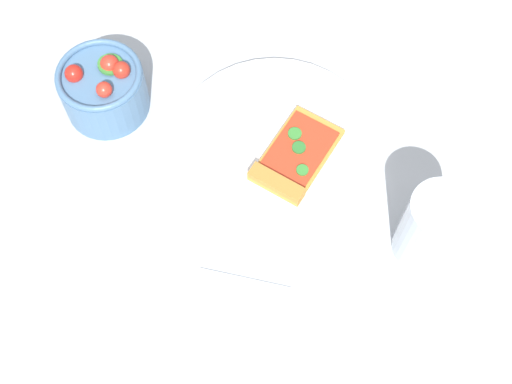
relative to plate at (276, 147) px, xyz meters
name	(u,v)px	position (x,y,z in m)	size (l,w,h in m)	color
ground_plane	(275,125)	(0.04, 0.01, -0.01)	(2.40, 2.40, 0.00)	#B2B7BC
plate	(276,147)	(0.00, 0.00, 0.00)	(0.27, 0.27, 0.01)	white
pizza_slice_main	(293,160)	(-0.02, -0.03, 0.01)	(0.14, 0.11, 0.02)	gold
salad_bowl	(103,88)	(0.03, 0.23, 0.03)	(0.11, 0.11, 0.09)	#4C7299
soda_glass	(432,229)	(-0.10, -0.20, 0.05)	(0.07, 0.07, 0.12)	silver
paper_napkin	(231,328)	(-0.24, 0.01, -0.01)	(0.13, 0.11, 0.00)	white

